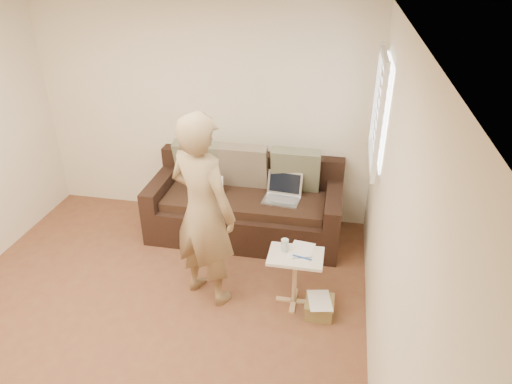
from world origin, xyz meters
TOP-DOWN VIEW (x-y plane):
  - floor at (0.00, 0.00)m, footprint 4.50×4.50m
  - ceiling at (0.00, 0.00)m, footprint 4.50×4.50m
  - wall_back at (0.00, 2.25)m, footprint 4.00×0.00m
  - wall_right at (2.00, 0.00)m, footprint 0.00×4.50m
  - window_blinds at (1.95, 1.50)m, footprint 0.12×0.88m
  - sofa at (0.60, 1.77)m, footprint 2.20×0.95m
  - pillow_left at (-0.00, 1.98)m, footprint 0.55×0.29m
  - pillow_mid at (0.55, 1.97)m, footprint 0.55×0.27m
  - pillow_right at (1.15, 1.98)m, footprint 0.55×0.28m
  - laptop_silver at (1.03, 1.72)m, footprint 0.43×0.33m
  - laptop_white at (0.21, 1.62)m, footprint 0.33×0.26m
  - person at (0.46, 0.65)m, footprint 0.82×0.71m
  - side_table at (1.31, 0.69)m, footprint 0.50×0.35m
  - drinking_glass at (1.20, 0.74)m, footprint 0.07×0.07m
  - scissors at (1.37, 0.65)m, footprint 0.20×0.15m
  - paper_on_table at (1.35, 0.76)m, footprint 0.25×0.33m
  - striped_box at (1.56, 0.56)m, footprint 0.27×0.27m

SIDE VIEW (x-z plane):
  - floor at x=0.00m, z-range 0.00..0.00m
  - striped_box at x=1.56m, z-range 0.00..0.17m
  - side_table at x=1.31m, z-range 0.00..0.56m
  - sofa at x=0.60m, z-range 0.00..0.85m
  - laptop_silver at x=1.03m, z-range 0.39..0.65m
  - laptop_white at x=0.21m, z-range 0.41..0.63m
  - paper_on_table at x=1.35m, z-range 0.56..0.56m
  - scissors at x=1.37m, z-range 0.56..0.57m
  - drinking_glass at x=1.20m, z-range 0.56..0.68m
  - pillow_left at x=0.00m, z-range 0.51..1.07m
  - pillow_mid at x=0.55m, z-range 0.51..1.07m
  - pillow_right at x=1.15m, z-range 0.51..1.07m
  - person at x=0.46m, z-range 0.00..1.89m
  - wall_back at x=0.00m, z-range -0.70..3.30m
  - wall_right at x=2.00m, z-range -0.95..3.55m
  - window_blinds at x=1.95m, z-range 1.16..2.24m
  - ceiling at x=0.00m, z-range 2.60..2.60m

